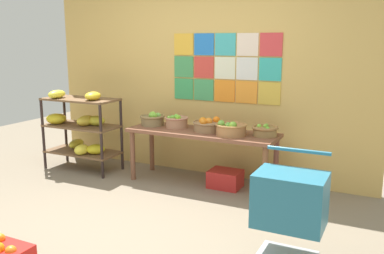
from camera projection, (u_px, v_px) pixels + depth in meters
ground at (115, 227)px, 3.86m from camera, size 9.72×9.72×0.00m
back_wall_with_art at (203, 71)px, 5.26m from camera, size 4.33×0.07×2.61m
banana_shelf_unit at (79, 125)px, 5.51m from camera, size 1.01×0.53×1.06m
display_table at (202, 138)px, 4.92m from camera, size 1.78×0.57×0.65m
fruit_basket_right at (231, 129)px, 4.66m from camera, size 0.35×0.35×0.18m
fruit_basket_back_left at (208, 125)px, 4.89m from camera, size 0.36×0.36×0.17m
fruit_basket_left at (153, 119)px, 5.22m from camera, size 0.31×0.31×0.18m
fruit_basket_centre at (265, 130)px, 4.64m from camera, size 0.29×0.29×0.13m
fruit_basket_back_right at (177, 121)px, 5.09m from camera, size 0.28×0.28×0.16m
produce_crate_under_table at (225, 179)px, 4.91m from camera, size 0.37×0.29×0.20m
shopping_cart at (290, 203)px, 3.08m from camera, size 0.51×0.41×0.88m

